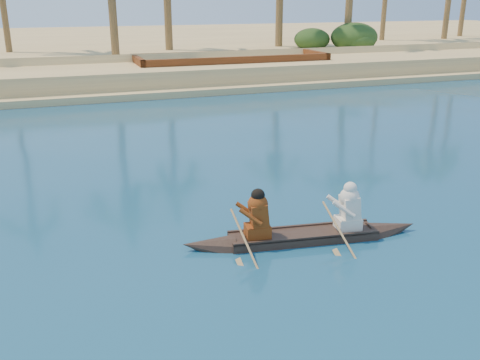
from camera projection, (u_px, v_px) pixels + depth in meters
name	position (u px, v px, depth m)	size (l,w,h in m)	color
sandy_embankment	(6.00, 52.00, 47.19)	(150.00, 51.00, 1.50)	#E2C47F
canoe	(303.00, 228.00, 11.71)	(5.40, 1.50, 1.47)	#38271E
barge_right	(231.00, 70.00, 34.16)	(12.16, 4.23, 2.02)	brown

